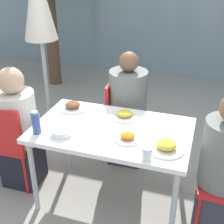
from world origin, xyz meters
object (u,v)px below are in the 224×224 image
chair_left (10,140)px  closed_umbrella (39,10)px  chair_far (121,114)px  salad_bowl (62,132)px  bottle (36,123)px  person_far (128,113)px  person_right (222,171)px  drinking_cup (147,153)px  person_left (19,132)px

chair_left → closed_umbrella: size_ratio=0.43×
chair_far → salad_bowl: (-0.22, -0.90, 0.25)m
closed_umbrella → bottle: (0.52, -1.09, -0.66)m
chair_far → person_far: 0.11m
person_right → drinking_cup: (-0.53, -0.28, 0.23)m
person_far → bottle: (-0.50, -0.90, 0.28)m
salad_bowl → bottle: bearing=-167.6°
person_right → bottle: bearing=11.5°
person_right → bottle: person_right is taller
chair_far → person_far: (0.08, -0.04, 0.05)m
person_right → salad_bowl: person_right is taller
person_right → closed_umbrella: 2.35m
chair_left → drinking_cup: bearing=-11.4°
salad_bowl → chair_left: bearing=170.0°
chair_left → person_left: (0.05, 0.08, 0.04)m
chair_far → bottle: (-0.42, -0.95, 0.32)m
bottle → drinking_cup: 0.91m
chair_left → drinking_cup: (1.31, -0.22, 0.28)m
person_far → person_right: bearing=49.6°
chair_left → bottle: bearing=-22.1°
closed_umbrella → salad_bowl: bearing=-55.5°
chair_far → closed_umbrella: size_ratio=0.43×
person_right → person_far: person_far is taller
person_far → salad_bowl: size_ratio=7.16×
chair_left → chair_far: 1.14m
chair_far → bottle: 1.08m
person_left → salad_bowl: person_left is taller
salad_bowl → person_far: bearing=70.3°
closed_umbrella → chair_left: bearing=-82.6°
person_left → person_right: person_right is taller
person_left → person_far: bearing=36.4°
bottle → drinking_cup: bearing=-4.6°
chair_far → drinking_cup: 1.16m
chair_left → person_right: person_right is taller
chair_left → bottle: (0.40, -0.15, 0.32)m
chair_left → person_right: (1.84, 0.05, 0.05)m
person_left → drinking_cup: person_left is taller
chair_left → salad_bowl: bearing=-11.7°
chair_far → drinking_cup: (0.49, -1.02, 0.28)m
bottle → chair_left: bearing=159.6°
chair_far → person_left: bearing=-50.8°
person_far → drinking_cup: person_far is taller
person_right → bottle: 1.48m
chair_left → salad_bowl: (0.60, -0.10, 0.25)m
closed_umbrella → person_right: bearing=-24.3°
chair_left → person_far: size_ratio=0.73×
chair_left → bottle: 0.53m
person_left → drinking_cup: bearing=-15.3°
person_far → bottle: person_far is taller
chair_far → person_right: bearing=50.2°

